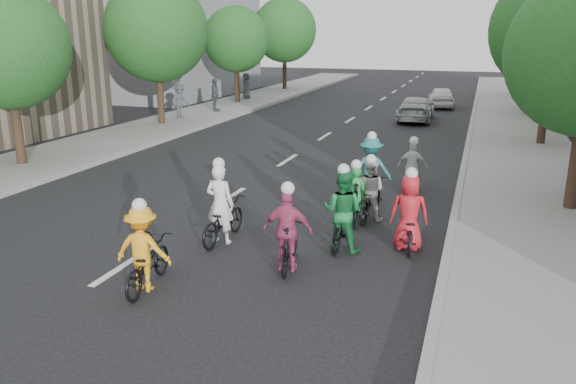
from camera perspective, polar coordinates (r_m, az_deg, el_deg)
The scene contains 27 objects.
ground at distance 11.69m, azimuth -16.38°, elevation -7.21°, with size 120.00×120.00×0.00m, color black.
sidewalk_left at distance 24.00m, azimuth -18.45°, elevation 4.65°, with size 4.00×80.00×0.15m, color gray.
curb_left at distance 22.88m, azimuth -14.55°, elevation 4.47°, with size 0.18×80.00×0.18m, color #999993.
sidewalk_right at distance 19.23m, azimuth 23.13°, elevation 1.50°, with size 4.00×80.00×0.15m, color gray.
curb_right at distance 19.17m, azimuth 17.34°, elevation 2.07°, with size 0.18×80.00×0.18m, color #999993.
bldg_sw at distance 42.98m, azimuth -12.90°, elevation 15.04°, with size 10.00×14.00×8.00m, color slate.
tree_l_2 at distance 20.72m, azimuth -26.68°, elevation 12.98°, with size 4.00×4.00×5.97m.
tree_l_3 at distance 27.82m, azimuth -13.24°, elevation 15.73°, with size 4.80×4.80×6.93m.
tree_l_4 at distance 35.79m, azimuth -5.31°, elevation 15.17°, with size 4.00×4.00×5.97m.
tree_l_5 at distance 44.15m, azimuth -0.36°, elevation 16.11°, with size 4.80×4.80×6.93m.
tree_r_1 at distance 24.37m, azimuth 25.46°, elevation 14.65°, with size 4.80×4.80×6.93m.
tree_r_2 at distance 33.34m, azimuth 23.81°, elevation 13.86°, with size 4.00×4.00×5.97m.
tree_r_3 at distance 42.32m, azimuth 23.03°, elevation 14.89°, with size 4.80×4.80×6.93m.
cyclist_0 at distance 12.38m, azimuth -6.74°, elevation -2.31°, with size 0.71×1.83×1.90m.
cyclist_1 at distance 11.84m, azimuth 5.59°, elevation -2.56°, with size 0.89×1.57×1.88m.
cyclist_2 at distance 10.38m, azimuth -14.34°, elevation -6.32°, with size 1.08×1.79×1.72m.
cyclist_3 at distance 10.82m, azimuth 0.06°, elevation -4.68°, with size 1.01×1.59×1.79m.
cyclist_4 at distance 12.17m, azimuth 12.18°, elevation -2.83°, with size 0.87×1.74×1.79m.
cyclist_5 at distance 13.61m, azimuth 6.90°, elevation -0.75°, with size 0.82×1.80×1.58m.
cyclist_6 at distance 13.93m, azimuth 8.34°, elevation -0.38°, with size 0.76×1.89×1.64m.
cyclist_7 at distance 15.52m, azimuth 8.39°, elevation 1.95°, with size 1.23×1.62×1.90m.
cyclist_8 at distance 16.63m, azimuth 12.52°, elevation 2.00°, with size 0.87×1.77×1.61m.
follow_car_lead at distance 29.90m, azimuth 12.85°, elevation 8.24°, with size 1.72×4.23×1.23m, color #A3A3A7.
follow_car_trail at distance 35.69m, azimuth 15.29°, elevation 9.30°, with size 1.46×3.63×1.24m, color white.
spectator_0 at distance 29.54m, azimuth -10.93°, elevation 9.05°, with size 1.13×0.65×1.75m, color #4B4C58.
spectator_1 at distance 31.86m, azimuth -7.43°, elevation 9.76°, with size 1.06×0.44×1.82m, color #4A4D57.
spectator_2 at distance 37.81m, azimuth -4.25°, elevation 10.71°, with size 0.81×0.53×1.66m, color #4F4D5A.
Camera 1 is at (6.44, -8.66, 4.49)m, focal length 35.00 mm.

